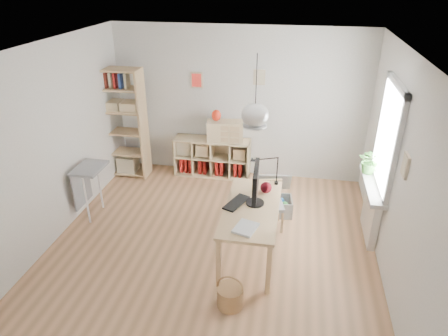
% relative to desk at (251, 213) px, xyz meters
% --- Properties ---
extents(ground, '(4.50, 4.50, 0.00)m').
position_rel_desk_xyz_m(ground, '(-0.55, 0.15, -0.66)').
color(ground, tan).
rests_on(ground, ground).
extents(room_shell, '(4.50, 4.50, 4.50)m').
position_rel_desk_xyz_m(room_shell, '(-0.00, 0.00, 1.34)').
color(room_shell, white).
rests_on(room_shell, ground).
extents(window_unit, '(0.07, 1.16, 1.46)m').
position_rel_desk_xyz_m(window_unit, '(1.68, 0.75, 0.89)').
color(window_unit, white).
rests_on(window_unit, ground).
extents(radiator, '(0.10, 0.80, 0.80)m').
position_rel_desk_xyz_m(radiator, '(1.64, 0.75, -0.26)').
color(radiator, white).
rests_on(radiator, ground).
extents(windowsill, '(0.22, 1.20, 0.06)m').
position_rel_desk_xyz_m(windowsill, '(1.59, 0.75, 0.17)').
color(windowsill, silver).
rests_on(windowsill, radiator).
extents(desk, '(0.70, 1.50, 0.75)m').
position_rel_desk_xyz_m(desk, '(0.00, 0.00, 0.00)').
color(desk, tan).
rests_on(desk, ground).
extents(cube_shelf, '(1.40, 0.38, 0.72)m').
position_rel_desk_xyz_m(cube_shelf, '(-1.02, 2.23, -0.36)').
color(cube_shelf, '#D4BA8B').
rests_on(cube_shelf, ground).
extents(tall_bookshelf, '(0.80, 0.38, 2.00)m').
position_rel_desk_xyz_m(tall_bookshelf, '(-2.59, 1.95, 0.43)').
color(tall_bookshelf, tan).
rests_on(tall_bookshelf, ground).
extents(side_table, '(0.40, 0.55, 0.85)m').
position_rel_desk_xyz_m(side_table, '(-2.59, 0.50, 0.01)').
color(side_table, gray).
rests_on(side_table, ground).
extents(chair, '(0.43, 0.43, 0.73)m').
position_rel_desk_xyz_m(chair, '(0.20, 0.72, -0.24)').
color(chair, gray).
rests_on(chair, ground).
extents(wicker_basket, '(0.31, 0.31, 0.43)m').
position_rel_desk_xyz_m(wicker_basket, '(-0.11, -0.98, -0.52)').
color(wicker_basket, '#AD774E').
rests_on(wicker_basket, ground).
extents(storage_chest, '(0.60, 0.66, 0.56)m').
position_rel_desk_xyz_m(storage_chest, '(0.26, 1.12, -0.47)').
color(storage_chest, '#AFAFAA').
rests_on(storage_chest, ground).
extents(monitor, '(0.24, 0.60, 0.53)m').
position_rel_desk_xyz_m(monitor, '(0.03, 0.09, 0.39)').
color(monitor, black).
rests_on(monitor, desk).
extents(keyboard, '(0.32, 0.47, 0.02)m').
position_rel_desk_xyz_m(keyboard, '(-0.21, 0.05, 0.10)').
color(keyboard, black).
rests_on(keyboard, desk).
extents(task_lamp, '(0.41, 0.15, 0.43)m').
position_rel_desk_xyz_m(task_lamp, '(0.07, 0.62, 0.39)').
color(task_lamp, black).
rests_on(task_lamp, desk).
extents(yarn_ball, '(0.16, 0.16, 0.16)m').
position_rel_desk_xyz_m(yarn_ball, '(0.14, 0.40, 0.17)').
color(yarn_ball, '#540B10').
rests_on(yarn_ball, desk).
extents(paper_tray, '(0.31, 0.35, 0.03)m').
position_rel_desk_xyz_m(paper_tray, '(-0.01, -0.50, 0.11)').
color(paper_tray, silver).
rests_on(paper_tray, desk).
extents(drawer_chest, '(0.68, 0.39, 0.36)m').
position_rel_desk_xyz_m(drawer_chest, '(-0.76, 2.19, 0.25)').
color(drawer_chest, '#D4BA8B').
rests_on(drawer_chest, cube_shelf).
extents(red_vase, '(0.17, 0.17, 0.20)m').
position_rel_desk_xyz_m(red_vase, '(-0.92, 2.19, 0.53)').
color(red_vase, '#A41E0D').
rests_on(red_vase, drawer_chest).
extents(potted_plant, '(0.37, 0.33, 0.38)m').
position_rel_desk_xyz_m(potted_plant, '(1.57, 1.06, 0.39)').
color(potted_plant, '#306626').
rests_on(potted_plant, windowsill).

